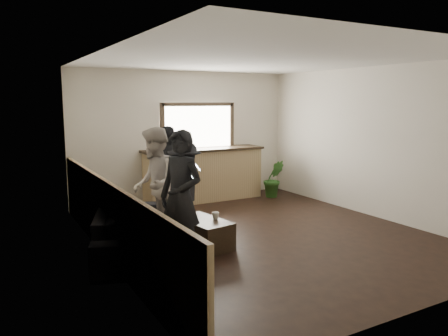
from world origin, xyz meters
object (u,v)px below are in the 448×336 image
sofa (130,229)px  potted_plant (274,179)px  coffee_table (203,233)px  person_b (155,185)px  cup_a (191,216)px  person_a (181,197)px  person_d (169,173)px  person_c (185,186)px  cup_b (215,216)px  bar_counter (204,171)px

sofa → potted_plant: potted_plant is taller
coffee_table → person_b: size_ratio=0.52×
cup_a → person_a: bearing=-125.6°
person_d → potted_plant: bearing=137.4°
person_c → cup_a: bearing=12.3°
person_d → cup_a: bearing=24.8°
person_a → person_d: 2.21m
cup_b → potted_plant: bearing=40.2°
sofa → cup_b: 1.26m
potted_plant → person_b: person_b is taller
person_c → potted_plant: bearing=146.0°
cup_a → coffee_table: bearing=-43.8°
cup_b → potted_plant: (2.74, 2.32, -0.04)m
cup_a → person_a: (-0.40, -0.56, 0.44)m
bar_counter → cup_b: (-1.22, -2.82, -0.18)m
cup_b → person_d: bearing=91.1°
bar_counter → potted_plant: (1.52, -0.50, -0.22)m
sofa → person_b: (0.49, 0.26, 0.55)m
potted_plant → sofa: bearing=-153.7°
potted_plant → person_a: bearing=-142.1°
cup_b → person_d: (-0.03, 1.73, 0.40)m
cup_a → person_d: bearing=79.5°
person_b → sofa: bearing=-39.6°
person_c → sofa: bearing=-31.3°
cup_a → person_b: 0.74m
coffee_table → person_d: (0.15, 1.67, 0.66)m
coffee_table → person_b: 1.04m
person_c → coffee_table: bearing=23.0°
bar_counter → person_b: bearing=-131.4°
cup_a → person_a: size_ratio=0.07×
bar_counter → person_b: size_ratio=1.52×
sofa → person_c: size_ratio=1.52×
person_a → cup_b: bearing=90.5°
cup_a → potted_plant: (3.06, 2.14, -0.03)m
potted_plant → person_b: bearing=-154.0°
bar_counter → person_c: bar_counter is taller
coffee_table → person_c: size_ratio=0.61×
sofa → cup_b: (1.20, -0.37, 0.13)m
sofa → cup_a: (0.88, -0.19, 0.12)m
bar_counter → person_c: bearing=-124.7°
bar_counter → person_d: 1.68m
cup_b → sofa: bearing=162.8°
cup_b → coffee_table: bearing=163.6°
coffee_table → cup_b: bearing=-16.4°
bar_counter → person_a: size_ratio=1.51×
coffee_table → cup_b: size_ratio=8.41×
bar_counter → sofa: bearing=-134.6°
sofa → person_c: 1.36m
cup_b → person_d: person_d is taller
sofa → coffee_table: size_ratio=2.49×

